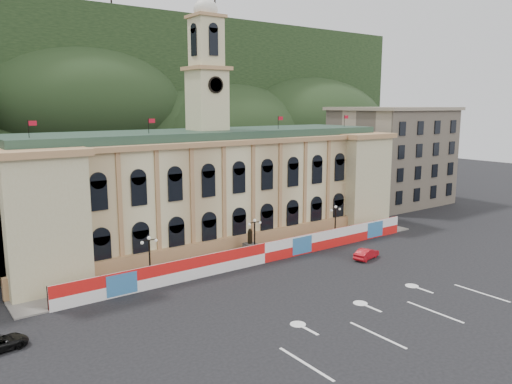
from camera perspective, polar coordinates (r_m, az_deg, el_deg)
ground at (r=50.94m, az=11.41°, el=-12.17°), size 260.00×260.00×0.00m
lane_markings at (r=48.00m, az=15.93°, el=-13.78°), size 26.00×10.00×0.02m
hill_ridge at (r=157.53m, az=-23.50°, el=9.29°), size 230.00×80.00×64.00m
city_hall at (r=69.75m, az=-5.29°, el=0.68°), size 56.20×17.60×37.10m
side_building_right at (r=100.56m, az=15.24°, el=4.06°), size 21.00×17.00×18.60m
hoarding_fence at (r=61.08m, az=0.96°, el=-6.97°), size 50.00×0.44×2.50m
pavement at (r=63.46m, az=-0.55°, el=-7.42°), size 56.00×5.50×0.16m
statue at (r=63.33m, az=-0.69°, el=-6.41°), size 1.40×1.40×3.72m
lamp_left at (r=55.31m, az=-12.07°, el=-7.03°), size 1.96×0.44×5.15m
lamp_center at (r=62.04m, az=-0.15°, el=-4.95°), size 1.96×0.44×5.15m
lamp_right at (r=70.93m, az=9.05°, el=-3.18°), size 1.96×0.44×5.15m
red_sedan at (r=64.18m, az=12.51°, el=-6.90°), size 3.28×4.78×1.36m
black_suv at (r=45.43m, az=-27.25°, el=-15.13°), size 3.06×4.75×1.18m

